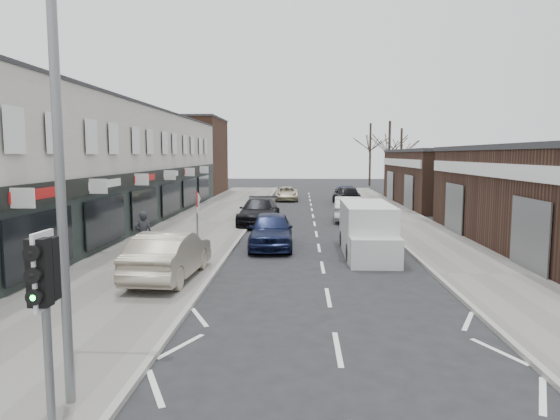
# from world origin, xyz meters

# --- Properties ---
(ground) EXTENTS (160.00, 160.00, 0.00)m
(ground) POSITION_xyz_m (0.00, 0.00, 0.00)
(ground) COLOR black
(ground) RESTS_ON ground
(pavement_left) EXTENTS (5.50, 64.00, 0.12)m
(pavement_left) POSITION_xyz_m (-6.75, 22.00, 0.06)
(pavement_left) COLOR slate
(pavement_left) RESTS_ON ground
(pavement_right) EXTENTS (3.50, 64.00, 0.12)m
(pavement_right) POSITION_xyz_m (5.75, 22.00, 0.06)
(pavement_right) COLOR slate
(pavement_right) RESTS_ON ground
(shop_terrace_left) EXTENTS (8.00, 41.00, 7.10)m
(shop_terrace_left) POSITION_xyz_m (-13.50, 19.50, 3.55)
(shop_terrace_left) COLOR beige
(shop_terrace_left) RESTS_ON ground
(brick_block_far) EXTENTS (8.00, 10.00, 8.00)m
(brick_block_far) POSITION_xyz_m (-13.50, 45.00, 4.00)
(brick_block_far) COLOR #4B2F20
(brick_block_far) RESTS_ON ground
(right_unit_far) EXTENTS (10.00, 16.00, 4.50)m
(right_unit_far) POSITION_xyz_m (12.50, 34.00, 2.25)
(right_unit_far) COLOR #3C261B
(right_unit_far) RESTS_ON ground
(tree_far_a) EXTENTS (3.60, 3.60, 8.00)m
(tree_far_a) POSITION_xyz_m (9.00, 48.00, 0.00)
(tree_far_a) COLOR #382D26
(tree_far_a) RESTS_ON ground
(tree_far_b) EXTENTS (3.60, 3.60, 7.50)m
(tree_far_b) POSITION_xyz_m (11.50, 54.00, 0.00)
(tree_far_b) COLOR #382D26
(tree_far_b) RESTS_ON ground
(tree_far_c) EXTENTS (3.60, 3.60, 8.50)m
(tree_far_c) POSITION_xyz_m (8.50, 60.00, 0.00)
(tree_far_c) COLOR #382D26
(tree_far_c) RESTS_ON ground
(traffic_light) EXTENTS (0.28, 0.60, 3.10)m
(traffic_light) POSITION_xyz_m (-4.40, -2.02, 2.41)
(traffic_light) COLOR slate
(traffic_light) RESTS_ON pavement_left
(street_lamp) EXTENTS (2.23, 0.22, 8.00)m
(street_lamp) POSITION_xyz_m (-4.53, -0.80, 4.62)
(street_lamp) COLOR slate
(street_lamp) RESTS_ON pavement_left
(warning_sign) EXTENTS (0.12, 0.80, 2.70)m
(warning_sign) POSITION_xyz_m (-5.16, 12.00, 2.20)
(warning_sign) COLOR slate
(warning_sign) RESTS_ON pavement_left
(white_van) EXTENTS (2.01, 5.63, 2.19)m
(white_van) POSITION_xyz_m (2.00, 12.55, 1.04)
(white_van) COLOR silver
(white_van) RESTS_ON ground
(sedan_on_pavement) EXTENTS (1.98, 4.97, 1.61)m
(sedan_on_pavement) POSITION_xyz_m (-5.24, 7.64, 0.92)
(sedan_on_pavement) COLOR gray
(sedan_on_pavement) RESTS_ON pavement_left
(pedestrian) EXTENTS (0.78, 0.61, 1.89)m
(pedestrian) POSITION_xyz_m (-7.15, 10.87, 1.07)
(pedestrian) COLOR black
(pedestrian) RESTS_ON pavement_left
(parked_car_left_a) EXTENTS (2.08, 4.89, 1.65)m
(parked_car_left_a) POSITION_xyz_m (-2.20, 13.94, 0.82)
(parked_car_left_a) COLOR #121939
(parked_car_left_a) RESTS_ON ground
(parked_car_left_b) EXTENTS (2.43, 5.59, 1.60)m
(parked_car_left_b) POSITION_xyz_m (-3.40, 21.48, 0.80)
(parked_car_left_b) COLOR black
(parked_car_left_b) RESTS_ON ground
(parked_car_left_c) EXTENTS (2.25, 4.65, 1.27)m
(parked_car_left_c) POSITION_xyz_m (-2.20, 37.65, 0.64)
(parked_car_left_c) COLOR beige
(parked_car_left_c) RESTS_ON ground
(parked_car_right_a) EXTENTS (2.02, 4.89, 1.57)m
(parked_car_right_a) POSITION_xyz_m (2.20, 23.63, 0.79)
(parked_car_right_a) COLOR silver
(parked_car_right_a) RESTS_ON ground
(parked_car_right_b) EXTENTS (2.34, 4.89, 1.61)m
(parked_car_right_b) POSITION_xyz_m (3.07, 34.44, 0.81)
(parked_car_right_b) COLOR black
(parked_car_right_b) RESTS_ON ground
(parked_car_right_c) EXTENTS (2.41, 5.16, 1.46)m
(parked_car_right_c) POSITION_xyz_m (3.29, 37.35, 0.73)
(parked_car_right_c) COLOR #131B3E
(parked_car_right_c) RESTS_ON ground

